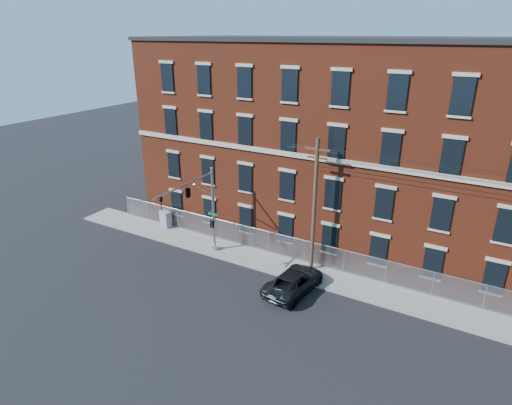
{
  "coord_description": "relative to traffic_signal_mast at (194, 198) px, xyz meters",
  "views": [
    {
      "loc": [
        12.26,
        -20.79,
        16.67
      ],
      "look_at": [
        -1.85,
        4.0,
        5.25
      ],
      "focal_mm": 30.0,
      "sensor_mm": 36.0,
      "label": 1
    }
  ],
  "objects": [
    {
      "name": "sidewalk",
      "position": [
        18.0,
        2.82,
        -5.33
      ],
      "size": [
        65.0,
        3.0,
        0.12
      ],
      "primitive_type": "cube",
      "color": "gray",
      "rests_on": "ground"
    },
    {
      "name": "utility_pole_near",
      "position": [
        8.0,
        3.42,
        -0.05
      ],
      "size": [
        1.8,
        0.28,
        10.0
      ],
      "color": "#4E3727",
      "rests_on": "ground"
    },
    {
      "name": "chain_link_fence",
      "position": [
        18.0,
        4.12,
        -4.33
      ],
      "size": [
        59.06,
        0.06,
        1.85
      ],
      "color": "#A5A8AD",
      "rests_on": "ground"
    },
    {
      "name": "traffic_signal_mast",
      "position": [
        0.0,
        0.0,
        0.0
      ],
      "size": [
        0.9,
        6.75,
        7.0
      ],
      "color": "#9EA0A5",
      "rests_on": "ground"
    },
    {
      "name": "mill_building",
      "position": [
        18.0,
        11.75,
        2.76
      ],
      "size": [
        55.3,
        14.32,
        16.3
      ],
      "color": "maroon",
      "rests_on": "ground"
    },
    {
      "name": "pickup_truck",
      "position": [
        8.05,
        0.26,
        -4.66
      ],
      "size": [
        3.07,
        5.51,
        1.46
      ],
      "primitive_type": "imported",
      "rotation": [
        0.0,
        0.0,
        3.01
      ],
      "color": "black",
      "rests_on": "ground"
    },
    {
      "name": "ground",
      "position": [
        6.0,
        -2.18,
        -5.39
      ],
      "size": [
        140.0,
        140.0,
        0.0
      ],
      "primitive_type": "plane",
      "color": "black",
      "rests_on": "ground"
    },
    {
      "name": "utility_cabinet",
      "position": [
        -6.46,
        3.82,
        -4.53
      ],
      "size": [
        1.3,
        0.91,
        1.47
      ],
      "primitive_type": "cube",
      "rotation": [
        0.0,
        0.0,
        -0.3
      ],
      "color": "gray",
      "rests_on": "sidewalk"
    }
  ]
}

